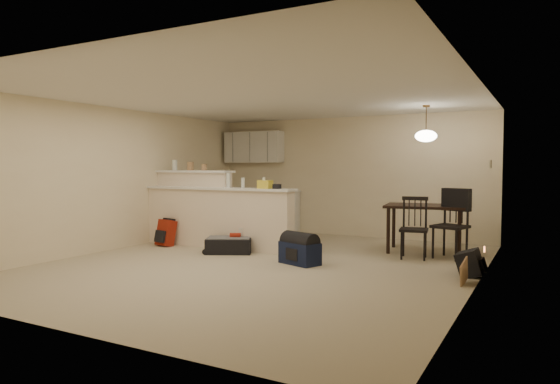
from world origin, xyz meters
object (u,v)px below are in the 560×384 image
Objects in this scene: black_daypack at (470,263)px; suitcase at (229,245)px; dining_chair_far at (450,224)px; navy_duffel at (300,253)px; red_backpack at (166,233)px; dining_chair_near at (414,228)px; dining_table at (425,211)px; pendant_lamp at (426,135)px.

suitcase is at bearing 92.99° from black_daypack.
dining_chair_far reaches higher than navy_duffel.
black_daypack is (5.30, 0.00, -0.07)m from red_backpack.
navy_duffel is 2.39m from black_daypack.
red_backpack is (-4.33, -0.90, -0.25)m from dining_chair_near.
dining_table is 3.39m from suitcase.
dining_chair_far is 4.99m from red_backpack.
dining_chair_near is at bearing -133.79° from dining_chair_far.
dining_chair_far reaches higher than suitcase.
suitcase is at bearing -142.40° from dining_chair_far.
pendant_lamp is 1.30× the size of red_backpack.
dining_chair_near is (-0.02, -0.67, -1.50)m from pendant_lamp.
dining_table is 1.29× the size of dining_chair_far.
dining_chair_near reaches higher than navy_duffel.
dining_chair_near is (-0.02, -0.67, -0.22)m from dining_table.
pendant_lamp reaches higher than suitcase.
pendant_lamp reaches higher than dining_chair_far.
red_backpack reaches higher than suitcase.
navy_duffel is (-1.42, -1.94, -1.82)m from pendant_lamp.
suitcase is 1.96× the size of black_daypack.
suitcase is (-2.88, -0.97, -0.36)m from dining_chair_near.
dining_chair_far reaches higher than dining_table.
dining_table is 1.28m from pendant_lamp.
pendant_lamp is at bearing 78.94° from dining_chair_near.
pendant_lamp is at bearing 73.63° from navy_duffel.
dining_chair_far is (0.51, 0.28, 0.06)m from dining_chair_near.
pendant_lamp is 0.83× the size of suitcase.
red_backpack is at bearing -160.11° from pendant_lamp.
navy_duffel is (-1.40, -1.26, -0.32)m from dining_chair_near.
pendant_lamp is at bearing 32.95° from black_daypack.
dining_table is 3.68× the size of black_daypack.
dining_chair_far is at bearing 19.55° from dining_chair_near.
suitcase is 1.51m from navy_duffel.
suitcase is (-3.38, -1.25, -0.42)m from dining_chair_far.
dining_table is at bearing 158.14° from dining_chair_far.
dining_chair_far is 3.63m from suitcase.
suitcase is (-2.90, -1.65, -1.86)m from pendant_lamp.
dining_chair_near is 4.43m from red_backpack.
pendant_lamp reaches higher than dining_chair_near.
pendant_lamp is 1.62× the size of black_daypack.
dining_chair_near reaches higher than black_daypack.
red_backpack is at bearing -177.62° from dining_chair_near.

